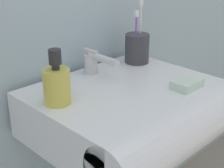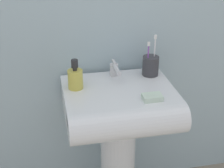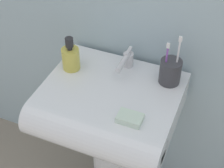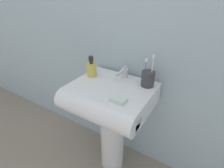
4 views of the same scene
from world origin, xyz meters
name	(u,v)px [view 3 (image 3 of 4)]	position (x,y,z in m)	size (l,w,h in m)	color
sink_pedestal	(112,157)	(0.00, 0.00, 0.31)	(0.18, 0.18, 0.62)	white
sink_basin	(107,108)	(0.00, -0.05, 0.69)	(0.52, 0.46, 0.14)	white
faucet	(127,60)	(0.01, 0.13, 0.80)	(0.04, 0.14, 0.08)	silver
toothbrush_cup	(170,71)	(0.19, 0.11, 0.81)	(0.08, 0.08, 0.21)	#38383D
soap_bottle	(71,57)	(-0.20, 0.04, 0.81)	(0.07, 0.07, 0.14)	gold
bar_soap	(130,118)	(0.12, -0.14, 0.77)	(0.09, 0.06, 0.02)	silver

